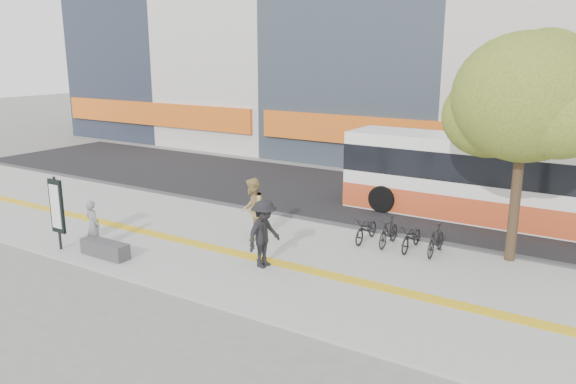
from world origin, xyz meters
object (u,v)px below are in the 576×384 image
Objects in this scene: signboard at (57,207)px; bus at (497,183)px; bench at (105,249)px; street_tree at (525,100)px; pedestrian_dark at (264,234)px; pedestrian_tan at (252,209)px; seated_woman at (93,225)px.

signboard is 14.22m from bus.
bus is at bearing 48.77° from bench.
street_tree is 7.78m from pedestrian_dark.
pedestrian_tan is (4.23, 3.83, -0.32)m from signboard.
street_tree reaches higher than bench.
bus is (-1.28, 3.68, -3.12)m from street_tree.
pedestrian_tan is at bearing -133.53° from bus.
pedestrian_dark is at bearing -154.65° from seated_woman.
signboard is 1.49× the size of seated_woman.
pedestrian_tan is at bearing -160.74° from street_tree.
bus reaches higher than pedestrian_tan.
pedestrian_dark is (-4.24, -7.90, -0.38)m from bus.
bench is 0.15× the size of bus.
pedestrian_tan reaches higher than bench.
street_tree is 8.33m from pedestrian_tan.
pedestrian_tan is (3.43, 3.25, 0.23)m from seated_woman.
bench is at bearing 117.05° from pedestrian_dark.
bench is 0.25× the size of street_tree.
street_tree reaches higher than pedestrian_dark.
seated_woman is (-9.30, -9.42, -0.57)m from bus.
bench is at bearing -131.23° from bus.
bus is at bearing -24.10° from pedestrian_dark.
pedestrian_dark is (1.63, -1.72, -0.03)m from pedestrian_tan.
bus reaches higher than seated_woman.
pedestrian_dark is (4.26, 1.80, 0.71)m from bench.
bench is 1.08× the size of seated_woman.
bench is 1.94m from signboard.
signboard is 1.18× the size of pedestrian_dark.
bus is 7.21× the size of seated_woman.
bench is 12.94m from bus.
pedestrian_tan is 2.37m from pedestrian_dark.
pedestrian_dark is at bearing -142.60° from street_tree.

